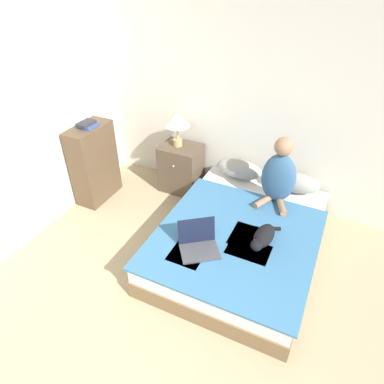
% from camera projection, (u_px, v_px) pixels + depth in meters
% --- Properties ---
extents(wall_back, '(5.29, 0.05, 2.55)m').
position_uv_depth(wall_back, '(280.00, 103.00, 3.70)').
color(wall_back, beige).
rests_on(wall_back, ground_plane).
extents(wall_side, '(0.05, 4.04, 2.55)m').
position_uv_depth(wall_side, '(21.00, 120.00, 3.33)').
color(wall_side, beige).
rests_on(wall_side, ground_plane).
extents(bed, '(1.51, 2.00, 0.37)m').
position_uv_depth(bed, '(240.00, 239.00, 3.54)').
color(bed, brown).
rests_on(bed, ground_plane).
extents(pillow_near, '(0.56, 0.26, 0.22)m').
position_uv_depth(pillow_near, '(239.00, 169.00, 4.11)').
color(pillow_near, gray).
rests_on(pillow_near, bed).
extents(pillow_far, '(0.56, 0.26, 0.22)m').
position_uv_depth(pillow_far, '(295.00, 182.00, 3.88)').
color(pillow_far, gray).
rests_on(pillow_far, bed).
extents(person_sitting, '(0.37, 0.36, 0.76)m').
position_uv_depth(person_sitting, '(279.00, 175.00, 3.59)').
color(person_sitting, '#33567A').
rests_on(person_sitting, bed).
extents(cat_tabby, '(0.22, 0.49, 0.17)m').
position_uv_depth(cat_tabby, '(263.00, 237.00, 3.18)').
color(cat_tabby, black).
rests_on(cat_tabby, bed).
extents(laptop_open, '(0.46, 0.45, 0.26)m').
position_uv_depth(laptop_open, '(198.00, 244.00, 3.15)').
color(laptop_open, '#424247').
rests_on(laptop_open, bed).
extents(nightstand, '(0.50, 0.42, 0.63)m').
position_uv_depth(nightstand, '(181.00, 168.00, 4.44)').
color(nightstand, brown).
rests_on(nightstand, ground_plane).
extents(table_lamp, '(0.30, 0.30, 0.43)m').
position_uv_depth(table_lamp, '(177.00, 121.00, 4.09)').
color(table_lamp, tan).
rests_on(table_lamp, nightstand).
extents(bookshelf, '(0.29, 0.58, 0.97)m').
position_uv_depth(bookshelf, '(94.00, 163.00, 4.20)').
color(bookshelf, brown).
rests_on(bookshelf, ground_plane).
extents(book_stack_top, '(0.18, 0.21, 0.06)m').
position_uv_depth(book_stack_top, '(87.00, 124.00, 3.90)').
color(book_stack_top, '#334C8E').
rests_on(book_stack_top, bookshelf).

